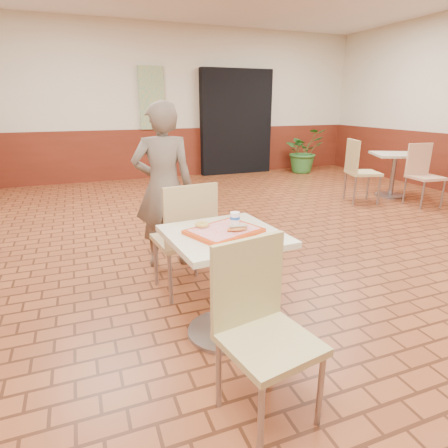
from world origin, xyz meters
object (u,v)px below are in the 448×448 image
object	(u,v)px
long_john_donut	(237,228)
potted_plant	(303,151)
paper_cup	(235,218)
chair_second_left	(359,168)
second_table	(394,168)
chair_second_front	(423,171)
customer	(164,187)
ring_donut	(202,224)
chair_main_front	(260,322)
serving_tray	(224,231)
chair_main_back	(186,234)
main_table	(224,268)

from	to	relation	value
long_john_donut	potted_plant	bearing A→B (deg)	53.72
paper_cup	chair_second_left	bearing A→B (deg)	38.66
second_table	chair_second_front	size ratio (longest dim) A/B	0.77
customer	ring_donut	xyz separation A→B (m)	(-0.02, -1.21, 0.00)
chair_main_front	chair_second_front	bearing A→B (deg)	23.44
customer	long_john_donut	size ratio (longest dim) A/B	11.44
chair_main_front	ring_donut	world-z (taller)	chair_main_front
customer	serving_tray	size ratio (longest dim) A/B	3.63
chair_main_back	serving_tray	size ratio (longest dim) A/B	2.21
customer	long_john_donut	world-z (taller)	customer
main_table	chair_second_left	bearing A→B (deg)	38.50
chair_main_back	potted_plant	distance (m)	6.07
chair_main_front	customer	bearing A→B (deg)	80.30
chair_main_back	second_table	xyz separation A→B (m)	(4.15, 2.05, -0.04)
second_table	chair_second_left	world-z (taller)	chair_second_left
customer	ring_donut	distance (m)	1.21
chair_main_front	paper_cup	size ratio (longest dim) A/B	11.16
serving_tray	long_john_donut	size ratio (longest dim) A/B	3.15
customer	chair_second_front	bearing A→B (deg)	-161.86
paper_cup	long_john_donut	bearing A→B (deg)	-106.76
paper_cup	second_table	size ratio (longest dim) A/B	0.11
serving_tray	chair_second_left	xyz separation A→B (m)	(3.27, 2.60, -0.20)
serving_tray	long_john_donut	distance (m)	0.10
ring_donut	long_john_donut	bearing A→B (deg)	-42.63
long_john_donut	paper_cup	size ratio (longest dim) A/B	1.67
chair_main_front	second_table	bearing A→B (deg)	28.51
customer	ring_donut	world-z (taller)	customer
paper_cup	potted_plant	xyz separation A→B (m)	(3.83, 5.14, -0.31)
long_john_donut	second_table	world-z (taller)	long_john_donut
ring_donut	potted_plant	xyz separation A→B (m)	(4.05, 5.11, -0.28)
customer	long_john_donut	distance (m)	1.38
long_john_donut	paper_cup	distance (m)	0.14
chair_second_left	potted_plant	bearing A→B (deg)	2.65
paper_cup	chair_second_front	bearing A→B (deg)	27.28
long_john_donut	second_table	size ratio (longest dim) A/B	0.19
serving_tray	chair_second_front	world-z (taller)	chair_second_front
ring_donut	chair_second_left	distance (m)	4.21
chair_second_left	chair_second_front	size ratio (longest dim) A/B	1.05
main_table	second_table	xyz separation A→B (m)	(4.08, 2.69, -0.01)
serving_tray	chair_main_front	bearing A→B (deg)	-95.91
serving_tray	second_table	size ratio (longest dim) A/B	0.59
customer	second_table	world-z (taller)	customer
chair_main_back	long_john_donut	world-z (taller)	chair_main_back
ring_donut	chair_main_back	bearing A→B (deg)	85.74
chair_main_back	chair_second_left	bearing A→B (deg)	-155.93
main_table	chair_main_back	distance (m)	0.65
main_table	paper_cup	bearing A→B (deg)	33.41
ring_donut	paper_cup	distance (m)	0.22
customer	potted_plant	size ratio (longest dim) A/B	1.57
ring_donut	second_table	bearing A→B (deg)	31.72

